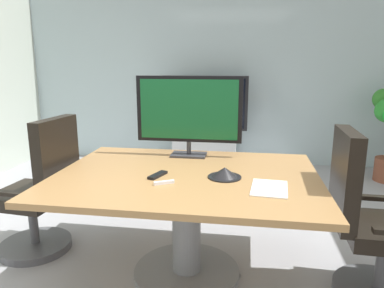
{
  "coord_description": "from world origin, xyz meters",
  "views": [
    {
      "loc": [
        0.44,
        -2.11,
        1.49
      ],
      "look_at": [
        0.04,
        0.41,
        0.9
      ],
      "focal_mm": 33.17,
      "sensor_mm": 36.0,
      "label": 1
    }
  ],
  "objects_px": {
    "office_chair_right": "(369,230)",
    "wall_display_unit": "(205,137)",
    "conference_phone": "(225,173)",
    "conference_table": "(186,200)",
    "tv_monitor": "(189,111)",
    "office_chair_left": "(41,197)",
    "remote_control": "(158,175)"
  },
  "relations": [
    {
      "from": "wall_display_unit",
      "to": "conference_table",
      "type": "bearing_deg",
      "value": -85.85
    },
    {
      "from": "tv_monitor",
      "to": "conference_phone",
      "type": "height_order",
      "value": "tv_monitor"
    },
    {
      "from": "office_chair_left",
      "to": "conference_phone",
      "type": "relative_size",
      "value": 4.95
    },
    {
      "from": "conference_table",
      "to": "tv_monitor",
      "type": "height_order",
      "value": "tv_monitor"
    },
    {
      "from": "office_chair_left",
      "to": "office_chair_right",
      "type": "height_order",
      "value": "same"
    },
    {
      "from": "tv_monitor",
      "to": "conference_phone",
      "type": "distance_m",
      "value": 0.7
    },
    {
      "from": "tv_monitor",
      "to": "wall_display_unit",
      "type": "distance_m",
      "value": 2.34
    },
    {
      "from": "wall_display_unit",
      "to": "tv_monitor",
      "type": "bearing_deg",
      "value": -86.51
    },
    {
      "from": "office_chair_left",
      "to": "conference_phone",
      "type": "distance_m",
      "value": 1.49
    },
    {
      "from": "wall_display_unit",
      "to": "conference_phone",
      "type": "height_order",
      "value": "wall_display_unit"
    },
    {
      "from": "wall_display_unit",
      "to": "remote_control",
      "type": "xyz_separation_m",
      "value": [
        0.02,
        -2.8,
        0.32
      ]
    },
    {
      "from": "office_chair_left",
      "to": "remote_control",
      "type": "height_order",
      "value": "office_chair_left"
    },
    {
      "from": "tv_monitor",
      "to": "wall_display_unit",
      "type": "xyz_separation_m",
      "value": [
        -0.14,
        2.24,
        -0.67
      ]
    },
    {
      "from": "conference_table",
      "to": "tv_monitor",
      "type": "relative_size",
      "value": 2.1
    },
    {
      "from": "tv_monitor",
      "to": "conference_phone",
      "type": "relative_size",
      "value": 3.82
    },
    {
      "from": "tv_monitor",
      "to": "office_chair_right",
      "type": "bearing_deg",
      "value": -23.64
    },
    {
      "from": "wall_display_unit",
      "to": "conference_phone",
      "type": "xyz_separation_m",
      "value": [
        0.46,
        -2.76,
        0.34
      ]
    },
    {
      "from": "office_chair_right",
      "to": "conference_table",
      "type": "bearing_deg",
      "value": 89.36
    },
    {
      "from": "office_chair_right",
      "to": "remote_control",
      "type": "height_order",
      "value": "office_chair_right"
    },
    {
      "from": "wall_display_unit",
      "to": "conference_phone",
      "type": "bearing_deg",
      "value": -80.56
    },
    {
      "from": "wall_display_unit",
      "to": "remote_control",
      "type": "height_order",
      "value": "wall_display_unit"
    },
    {
      "from": "conference_table",
      "to": "tv_monitor",
      "type": "xyz_separation_m",
      "value": [
        -0.06,
        0.48,
        0.55
      ]
    },
    {
      "from": "conference_phone",
      "to": "conference_table",
      "type": "bearing_deg",
      "value": 170.81
    },
    {
      "from": "conference_table",
      "to": "conference_phone",
      "type": "xyz_separation_m",
      "value": [
        0.26,
        -0.04,
        0.22
      ]
    },
    {
      "from": "wall_display_unit",
      "to": "office_chair_left",
      "type": "bearing_deg",
      "value": -110.82
    },
    {
      "from": "conference_table",
      "to": "office_chair_left",
      "type": "relative_size",
      "value": 1.62
    },
    {
      "from": "office_chair_left",
      "to": "remote_control",
      "type": "relative_size",
      "value": 6.41
    },
    {
      "from": "office_chair_right",
      "to": "wall_display_unit",
      "type": "relative_size",
      "value": 0.83
    },
    {
      "from": "conference_phone",
      "to": "office_chair_left",
      "type": "bearing_deg",
      "value": 173.05
    },
    {
      "from": "office_chair_left",
      "to": "office_chair_right",
      "type": "xyz_separation_m",
      "value": [
        2.36,
        -0.2,
        0.0
      ]
    },
    {
      "from": "office_chair_right",
      "to": "wall_display_unit",
      "type": "height_order",
      "value": "wall_display_unit"
    },
    {
      "from": "conference_table",
      "to": "office_chair_right",
      "type": "relative_size",
      "value": 1.62
    }
  ]
}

